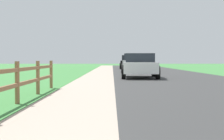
# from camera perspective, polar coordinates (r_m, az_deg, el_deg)

# --- Properties ---
(ground_plane) EXTENTS (120.00, 120.00, 0.00)m
(ground_plane) POSITION_cam_1_polar(r_m,az_deg,el_deg) (24.37, 0.37, -0.69)
(ground_plane) COLOR #3E803E
(road_asphalt) EXTENTS (7.00, 66.00, 0.01)m
(road_asphalt) POSITION_cam_1_polar(r_m,az_deg,el_deg) (26.61, 7.91, -0.49)
(road_asphalt) COLOR #343434
(road_asphalt) RESTS_ON ground
(curb_concrete) EXTENTS (6.00, 66.00, 0.01)m
(curb_concrete) POSITION_cam_1_polar(r_m,az_deg,el_deg) (26.53, -6.14, -0.49)
(curb_concrete) COLOR #B19D8C
(curb_concrete) RESTS_ON ground
(grass_verge) EXTENTS (5.00, 66.00, 0.00)m
(grass_verge) POSITION_cam_1_polar(r_m,az_deg,el_deg) (26.74, -9.34, -0.48)
(grass_verge) COLOR #3E803E
(grass_verge) RESTS_ON ground
(parked_suv_white) EXTENTS (2.20, 4.55, 1.41)m
(parked_suv_white) POSITION_cam_1_polar(r_m,az_deg,el_deg) (19.44, 4.88, 0.81)
(parked_suv_white) COLOR white
(parked_suv_white) RESTS_ON ground
(parked_car_silver) EXTENTS (2.16, 5.04, 1.53)m
(parked_car_silver) POSITION_cam_1_polar(r_m,az_deg,el_deg) (27.40, 3.87, 1.24)
(parked_car_silver) COLOR #B7BABF
(parked_car_silver) RESTS_ON ground
(parked_car_black) EXTENTS (2.25, 4.54, 1.54)m
(parked_car_black) POSITION_cam_1_polar(r_m,az_deg,el_deg) (37.94, 3.09, 1.33)
(parked_car_black) COLOR black
(parked_car_black) RESTS_ON ground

